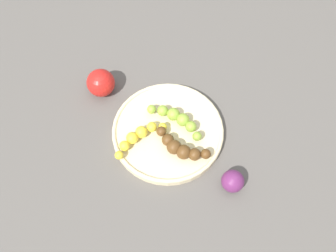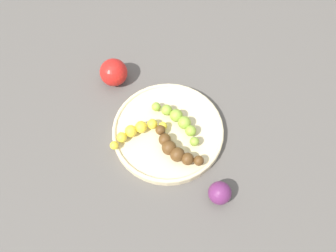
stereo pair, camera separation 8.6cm
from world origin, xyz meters
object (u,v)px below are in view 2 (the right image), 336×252
Objects in this scene: fruit_bowl at (168,131)px; banana_green at (179,120)px; plum_purple at (220,193)px; banana_yellow at (137,131)px; apple_red at (114,72)px; banana_overripe at (175,149)px.

banana_green is (0.02, -0.02, 0.02)m from fruit_bowl.
plum_purple is at bearing -132.72° from fruit_bowl.
banana_green is 1.09× the size of banana_yellow.
apple_red is (0.10, 0.19, 0.00)m from banana_green.
fruit_bowl is 0.04m from banana_green.
banana_green is 0.22m from apple_red.
banana_green is at bearing 38.27° from plum_purple.
plum_purple is (-0.16, -0.12, -0.01)m from banana_green.
plum_purple reaches higher than fruit_bowl.
banana_green is 1.82× the size of apple_red.
fruit_bowl is 3.76× the size of apple_red.
apple_red is at bearing -102.63° from banana_overripe.
fruit_bowl is 5.21× the size of plum_purple.
banana_yellow is 0.18m from apple_red.
banana_green reaches higher than banana_yellow.
banana_overripe is at bearing -141.12° from banana_green.
apple_red reaches higher than banana_green.
banana_overripe is 0.14m from plum_purple.
fruit_bowl is 2.07× the size of banana_green.
fruit_bowl is 0.07m from banana_overripe.
banana_yellow is at bearing -146.47° from apple_red.
plum_purple is (-0.08, -0.12, -0.01)m from banana_overripe.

